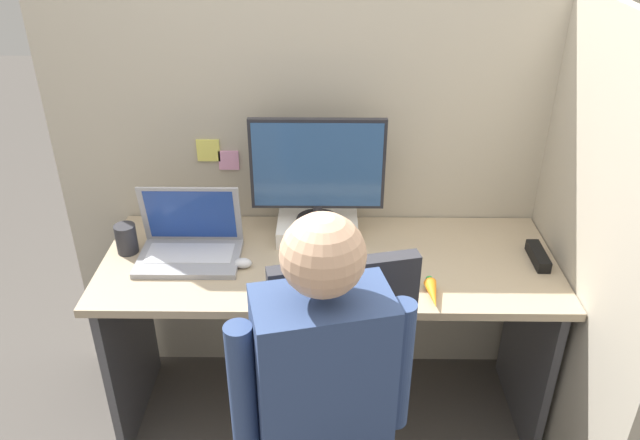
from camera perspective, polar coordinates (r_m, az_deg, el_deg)
cubicle_panel_back at (r=2.51m, az=0.82°, el=2.01°), size 2.14×0.05×1.66m
cubicle_panel_right at (r=2.33m, az=22.08°, el=-2.79°), size 0.04×1.25×1.66m
desk at (r=2.36m, az=0.79°, el=-7.21°), size 1.64×0.63×0.76m
paper_box at (r=2.38m, az=-0.22°, el=-0.78°), size 0.30×0.21×0.06m
monitor at (r=2.27m, az=-0.23°, el=4.71°), size 0.49×0.16×0.41m
laptop at (r=2.30m, az=-11.81°, el=-2.19°), size 0.36×0.24×0.26m
mouse at (r=2.22m, az=-7.06°, el=-3.94°), size 0.06×0.04×0.03m
stapler at (r=2.37m, az=19.31°, el=-3.13°), size 0.05×0.17×0.04m
carrot_toy at (r=2.08m, az=10.28°, el=-6.67°), size 0.04×0.16×0.04m
office_chair at (r=1.94m, az=0.98°, el=-18.80°), size 0.55×0.60×1.04m
person at (r=1.66m, az=-0.31°, el=-17.65°), size 0.47×0.50×1.32m
pen_cup at (r=2.38m, az=-17.29°, el=-1.65°), size 0.08×0.08×0.11m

